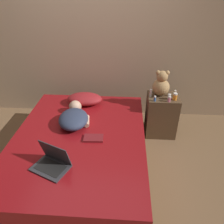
% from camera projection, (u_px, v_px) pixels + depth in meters
% --- Properties ---
extents(ground_plane, '(12.00, 12.00, 0.00)m').
position_uv_depth(ground_plane, '(82.00, 163.00, 2.79)').
color(ground_plane, brown).
extents(wall_back, '(8.00, 0.06, 2.60)m').
position_uv_depth(wall_back, '(92.00, 35.00, 3.23)').
color(wall_back, tan).
rests_on(wall_back, ground_plane).
extents(bed, '(1.57, 2.07, 0.44)m').
position_uv_depth(bed, '(80.00, 150.00, 2.67)').
color(bed, brown).
rests_on(bed, ground_plane).
extents(nightstand, '(0.43, 0.37, 0.61)m').
position_uv_depth(nightstand, '(161.00, 115.00, 3.18)').
color(nightstand, brown).
rests_on(nightstand, ground_plane).
extents(pillow, '(0.50, 0.33, 0.15)m').
position_uv_depth(pillow, '(85.00, 99.00, 3.17)').
color(pillow, maroon).
rests_on(pillow, bed).
extents(person_lying, '(0.42, 0.64, 0.17)m').
position_uv_depth(person_lying, '(74.00, 117.00, 2.74)').
color(person_lying, '#2D3851').
rests_on(person_lying, bed).
extents(laptop, '(0.41, 0.36, 0.25)m').
position_uv_depth(laptop, '(52.00, 162.00, 2.11)').
color(laptop, '#333338').
rests_on(laptop, bed).
extents(teddy_bear, '(0.24, 0.24, 0.36)m').
position_uv_depth(teddy_bear, '(161.00, 85.00, 2.99)').
color(teddy_bear, tan).
rests_on(teddy_bear, nightstand).
extents(bottle_orange, '(0.06, 0.06, 0.10)m').
position_uv_depth(bottle_orange, '(175.00, 97.00, 2.92)').
color(bottle_orange, orange).
rests_on(bottle_orange, nightstand).
extents(bottle_white, '(0.04, 0.04, 0.10)m').
position_uv_depth(bottle_white, '(151.00, 93.00, 3.00)').
color(bottle_white, white).
rests_on(bottle_white, nightstand).
extents(bottle_pink, '(0.04, 0.04, 0.08)m').
position_uv_depth(bottle_pink, '(169.00, 99.00, 2.87)').
color(bottle_pink, pink).
rests_on(bottle_pink, nightstand).
extents(bottle_blue, '(0.03, 0.03, 0.07)m').
position_uv_depth(bottle_blue, '(155.00, 99.00, 2.89)').
color(bottle_blue, '#3866B2').
rests_on(bottle_blue, nightstand).
extents(bottle_amber, '(0.03, 0.03, 0.09)m').
position_uv_depth(bottle_amber, '(175.00, 93.00, 3.01)').
color(bottle_amber, gold).
rests_on(bottle_amber, nightstand).
extents(bottle_clear, '(0.04, 0.04, 0.08)m').
position_uv_depth(bottle_clear, '(169.00, 97.00, 2.93)').
color(bottle_clear, silver).
rests_on(bottle_clear, nightstand).
extents(book, '(0.23, 0.15, 0.02)m').
position_uv_depth(book, '(93.00, 138.00, 2.50)').
color(book, maroon).
rests_on(book, bed).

